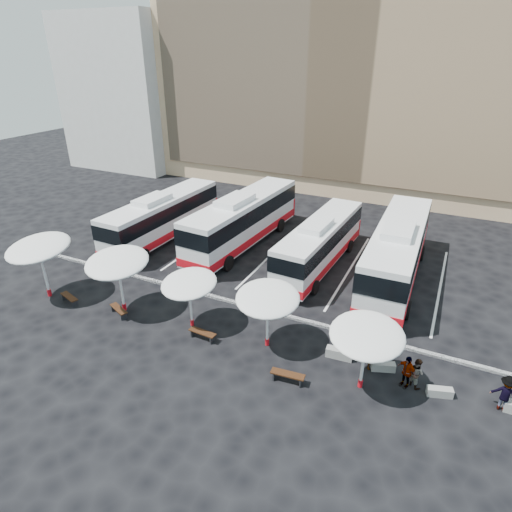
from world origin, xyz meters
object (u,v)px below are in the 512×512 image
at_px(sunshade_1, 117,262).
at_px(wood_bench_3, 288,375).
at_px(sunshade_3, 268,298).
at_px(sunshade_4, 367,335).
at_px(passenger_1, 417,373).
at_px(wood_bench_0, 69,298).
at_px(passenger_3, 506,394).
at_px(passenger_2, 406,371).
at_px(wood_bench_1, 119,310).
at_px(wood_bench_2, 202,333).
at_px(bus_1, 243,219).
at_px(bus_0, 163,216).
at_px(bus_2, 320,242).
at_px(sunshade_2, 189,284).
at_px(bus_3, 397,250).
at_px(conc_bench_2, 440,392).
at_px(conc_bench_1, 383,367).
at_px(sunshade_0, 38,248).
at_px(conc_bench_0, 339,353).
at_px(passenger_0, 373,354).

bearing_deg(sunshade_1, wood_bench_3, -7.58).
height_order(sunshade_1, sunshade_3, sunshade_1).
relative_size(sunshade_4, passenger_1, 2.40).
bearing_deg(wood_bench_3, wood_bench_0, 177.49).
distance_m(sunshade_1, passenger_3, 20.30).
xyz_separation_m(sunshade_4, passenger_2, (1.83, 0.95, -2.07)).
height_order(wood_bench_1, passenger_2, passenger_2).
bearing_deg(wood_bench_2, bus_1, 107.18).
distance_m(sunshade_4, passenger_1, 3.33).
bearing_deg(wood_bench_2, passenger_2, 5.79).
xyz_separation_m(bus_0, bus_2, (12.92, 0.83, -0.11)).
xyz_separation_m(sunshade_1, sunshade_2, (4.54, 0.43, -0.48)).
height_order(wood_bench_0, passenger_1, passenger_1).
xyz_separation_m(sunshade_2, passenger_1, (12.00, 0.41, -1.95)).
xyz_separation_m(bus_3, conc_bench_2, (3.78, -10.20, -1.98)).
height_order(bus_0, passenger_2, bus_0).
relative_size(sunshade_3, conc_bench_1, 3.59).
bearing_deg(wood_bench_1, wood_bench_2, 1.58).
distance_m(sunshade_4, wood_bench_1, 14.40).
bearing_deg(wood_bench_1, passenger_3, 4.45).
distance_m(bus_0, sunshade_0, 10.69).
bearing_deg(sunshade_1, sunshade_3, 4.02).
xyz_separation_m(sunshade_0, conc_bench_2, (23.03, 1.45, -3.13)).
xyz_separation_m(bus_0, sunshade_1, (4.25, -9.76, 1.21)).
relative_size(conc_bench_2, passenger_1, 0.74).
distance_m(bus_1, conc_bench_0, 15.07).
xyz_separation_m(sunshade_2, passenger_0, (9.95, 0.76, -1.85)).
relative_size(sunshade_4, conc_bench_1, 3.23).
xyz_separation_m(conc_bench_2, passenger_2, (-1.54, -0.03, 0.63)).
bearing_deg(bus_0, sunshade_4, -26.76).
bearing_deg(conc_bench_2, sunshade_3, -179.80).
relative_size(bus_2, conc_bench_1, 10.33).
bearing_deg(sunshade_0, bus_3, 31.18).
distance_m(bus_3, sunshade_2, 14.00).
distance_m(bus_2, sunshade_1, 13.75).
bearing_deg(sunshade_2, passenger_3, 2.06).
xyz_separation_m(bus_3, wood_bench_1, (-13.75, -11.43, -1.83)).
bearing_deg(wood_bench_0, bus_0, 93.69).
xyz_separation_m(bus_0, passenger_2, (20.35, -9.12, -1.14)).
bearing_deg(bus_0, passenger_1, -21.46).
xyz_separation_m(sunshade_1, wood_bench_2, (5.77, -0.41, -2.83)).
height_order(sunshade_1, wood_bench_0, sunshade_1).
distance_m(bus_3, sunshade_3, 11.30).
bearing_deg(sunshade_4, passenger_0, 81.85).
height_order(passenger_2, passenger_3, passenger_3).
distance_m(conc_bench_1, passenger_3, 5.18).
distance_m(passenger_0, passenger_1, 2.08).
height_order(wood_bench_0, conc_bench_0, conc_bench_0).
xyz_separation_m(bus_2, wood_bench_3, (2.44, -12.07, -1.49)).
bearing_deg(bus_0, sunshade_3, -32.56).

